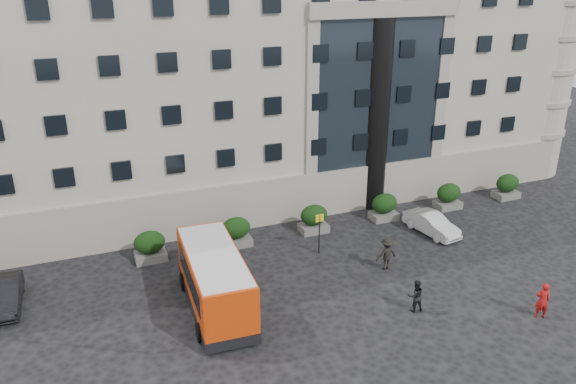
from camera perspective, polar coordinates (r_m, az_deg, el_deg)
name	(u,v)px	position (r m, az deg, el deg)	size (l,w,h in m)	color
ground	(259,318)	(28.17, -2.98, -12.62)	(120.00, 120.00, 0.00)	black
civic_building	(239,60)	(46.52, -4.97, 13.26)	(44.00, 24.00, 18.00)	#9F9A8C
entrance_column	(376,117)	(38.80, 8.90, 7.56)	(1.80, 1.80, 13.00)	black
hedge_a	(150,246)	(33.59, -13.86, -5.34)	(1.80, 1.26, 1.84)	#585755
hedge_b	(236,231)	(34.48, -5.30, -4.02)	(1.80, 1.26, 1.84)	#585755
hedge_c	(314,218)	(36.10, 2.64, -2.70)	(1.80, 1.26, 1.84)	#585755
hedge_d	(384,207)	(38.35, 9.76, -1.48)	(1.80, 1.26, 1.84)	#585755
hedge_e	(448,196)	(41.15, 15.99, -0.38)	(1.80, 1.26, 1.84)	#585755
hedge_f	(507,186)	(44.38, 21.37, 0.57)	(1.80, 1.26, 1.84)	#585755
bus_stop_sign	(319,227)	(33.11, 3.21, -3.56)	(0.50, 0.08, 2.52)	#262628
minibus	(215,279)	(28.12, -7.44, -8.77)	(3.04, 7.47, 3.07)	red
parked_car_b	(6,295)	(31.90, -26.76, -9.34)	(1.41, 4.03, 1.33)	black
white_taxi	(432,224)	(37.11, 14.38, -3.14)	(1.41, 4.04, 1.33)	silver
pedestrian_a	(543,300)	(30.29, 24.44, -9.99)	(0.69, 0.45, 1.89)	#AB1211
pedestrian_b	(415,296)	(28.88, 12.83, -10.23)	(0.83, 0.65, 1.70)	black
pedestrian_c	(386,254)	(32.21, 9.97, -6.20)	(1.23, 0.71, 1.90)	black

